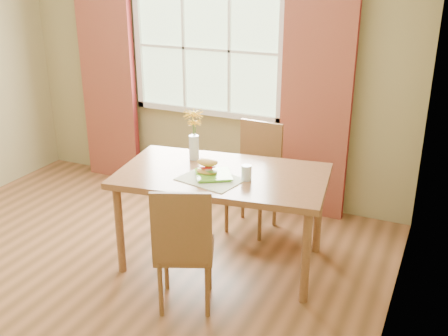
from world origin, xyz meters
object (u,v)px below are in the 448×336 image
at_px(chair_far, 256,171).
at_px(flower_vase, 194,130).
at_px(dining_table, 222,182).
at_px(croissant_sandwich, 207,166).
at_px(chair_near, 184,244).
at_px(water_glass, 246,173).

height_order(chair_far, flower_vase, flower_vase).
bearing_deg(dining_table, croissant_sandwich, -132.52).
relative_size(chair_near, water_glass, 8.18).
relative_size(chair_near, chair_far, 0.97).
bearing_deg(chair_far, dining_table, -86.73).
bearing_deg(water_glass, dining_table, 166.71).
distance_m(chair_far, croissant_sandwich, 0.88).
height_order(chair_far, water_glass, chair_far).
bearing_deg(chair_far, chair_near, -85.15).
distance_m(dining_table, croissant_sandwich, 0.21).
xyz_separation_m(dining_table, croissant_sandwich, (-0.07, -0.11, 0.16)).
bearing_deg(dining_table, water_glass, -21.63).
xyz_separation_m(chair_far, flower_vase, (-0.34, -0.53, 0.49)).
xyz_separation_m(chair_near, chair_far, (-0.03, 1.40, 0.01)).
distance_m(chair_far, flower_vase, 0.80).
height_order(dining_table, water_glass, water_glass).
height_order(chair_near, water_glass, chair_near).
xyz_separation_m(chair_far, croissant_sandwich, (-0.08, -0.81, 0.33)).
xyz_separation_m(dining_table, chair_near, (0.03, -0.70, -0.18)).
relative_size(water_glass, flower_vase, 0.28).
relative_size(dining_table, water_glass, 14.74).
xyz_separation_m(chair_near, croissant_sandwich, (-0.11, 0.59, 0.34)).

